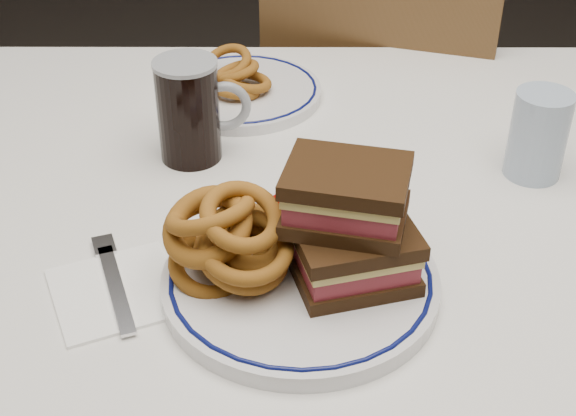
{
  "coord_description": "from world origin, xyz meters",
  "views": [
    {
      "loc": [
        -0.01,
        -0.89,
        1.32
      ],
      "look_at": [
        -0.02,
        -0.17,
        0.83
      ],
      "focal_mm": 50.0,
      "sensor_mm": 36.0,
      "label": 1
    }
  ],
  "objects_px": {
    "reuben_sandwich": "(350,225)",
    "far_plate": "(241,91)",
    "beer_mug": "(191,110)",
    "main_plate": "(300,281)",
    "chair_far": "(379,134)"
  },
  "relations": [
    {
      "from": "reuben_sandwich",
      "to": "far_plate",
      "type": "xyz_separation_m",
      "value": [
        -0.14,
        0.45,
        -0.07
      ]
    },
    {
      "from": "reuben_sandwich",
      "to": "beer_mug",
      "type": "distance_m",
      "value": 0.34
    },
    {
      "from": "reuben_sandwich",
      "to": "beer_mug",
      "type": "height_order",
      "value": "reuben_sandwich"
    },
    {
      "from": "main_plate",
      "to": "beer_mug",
      "type": "distance_m",
      "value": 0.32
    },
    {
      "from": "chair_far",
      "to": "main_plate",
      "type": "xyz_separation_m",
      "value": [
        -0.17,
        -0.79,
        0.26
      ]
    },
    {
      "from": "beer_mug",
      "to": "far_plate",
      "type": "bearing_deg",
      "value": 72.63
    },
    {
      "from": "main_plate",
      "to": "far_plate",
      "type": "bearing_deg",
      "value": 100.89
    },
    {
      "from": "chair_far",
      "to": "far_plate",
      "type": "relative_size",
      "value": 3.67
    },
    {
      "from": "beer_mug",
      "to": "far_plate",
      "type": "xyz_separation_m",
      "value": [
        0.06,
        0.18,
        -0.06
      ]
    },
    {
      "from": "main_plate",
      "to": "beer_mug",
      "type": "xyz_separation_m",
      "value": [
        -0.14,
        0.28,
        0.06
      ]
    },
    {
      "from": "beer_mug",
      "to": "reuben_sandwich",
      "type": "bearing_deg",
      "value": -54.85
    },
    {
      "from": "main_plate",
      "to": "far_plate",
      "type": "relative_size",
      "value": 1.2
    },
    {
      "from": "main_plate",
      "to": "reuben_sandwich",
      "type": "bearing_deg",
      "value": 3.97
    },
    {
      "from": "far_plate",
      "to": "reuben_sandwich",
      "type": "bearing_deg",
      "value": -72.97
    },
    {
      "from": "reuben_sandwich",
      "to": "beer_mug",
      "type": "bearing_deg",
      "value": 125.15
    }
  ]
}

